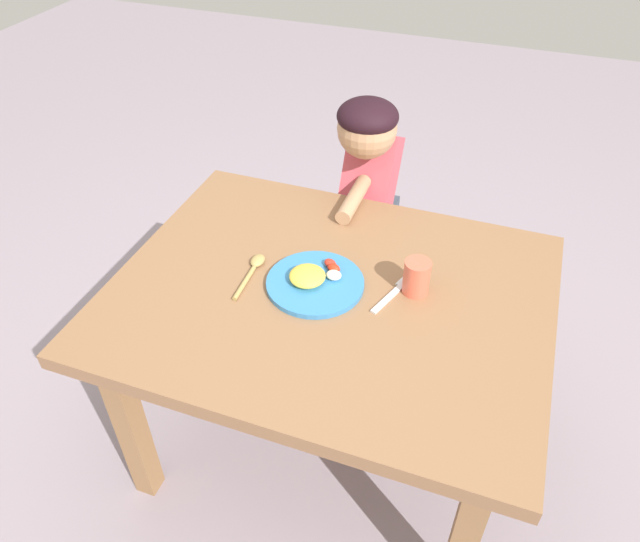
{
  "coord_description": "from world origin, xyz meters",
  "views": [
    {
      "loc": [
        0.37,
        -1.11,
        1.71
      ],
      "look_at": [
        -0.04,
        0.04,
        0.69
      ],
      "focal_mm": 33.47,
      "sensor_mm": 36.0,
      "label": 1
    }
  ],
  "objects": [
    {
      "name": "dining_table",
      "position": [
        0.0,
        0.0,
        0.58
      ],
      "size": [
        1.14,
        0.9,
        0.67
      ],
      "color": "#8C6241",
      "rests_on": "ground_plane"
    },
    {
      "name": "ground_plane",
      "position": [
        0.0,
        0.0,
        0.0
      ],
      "size": [
        8.0,
        8.0,
        0.0
      ],
      "primitive_type": "plane",
      "color": "gray"
    },
    {
      "name": "fork",
      "position": [
        0.16,
        0.05,
        0.67
      ],
      "size": [
        0.08,
        0.19,
        0.01
      ],
      "rotation": [
        0.0,
        0.0,
        1.23
      ],
      "color": "silver",
      "rests_on": "dining_table"
    },
    {
      "name": "spoon",
      "position": [
        -0.22,
        0.01,
        0.67
      ],
      "size": [
        0.04,
        0.19,
        0.02
      ],
      "rotation": [
        0.0,
        0.0,
        1.61
      ],
      "color": "tan",
      "rests_on": "dining_table"
    },
    {
      "name": "drinking_cup",
      "position": [
        0.21,
        0.07,
        0.71
      ],
      "size": [
        0.07,
        0.07,
        0.1
      ],
      "primitive_type": "cylinder",
      "color": "#E96349",
      "rests_on": "dining_table"
    },
    {
      "name": "person",
      "position": [
        -0.06,
        0.59,
        0.56
      ],
      "size": [
        0.19,
        0.45,
        0.97
      ],
      "rotation": [
        0.0,
        0.0,
        3.14
      ],
      "color": "#3E4957",
      "rests_on": "ground_plane"
    },
    {
      "name": "plate",
      "position": [
        -0.05,
        0.01,
        0.68
      ],
      "size": [
        0.26,
        0.26,
        0.05
      ],
      "color": "#3680C2",
      "rests_on": "dining_table"
    }
  ]
}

